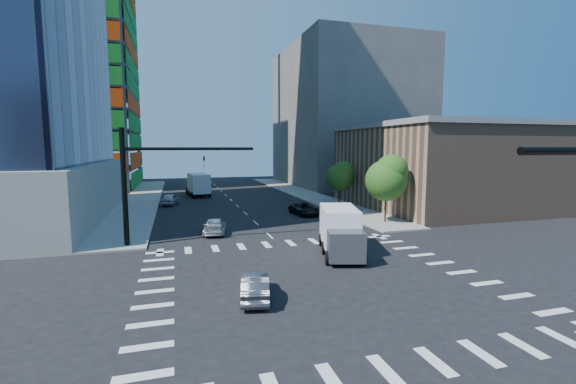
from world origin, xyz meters
name	(u,v)px	position (x,y,z in m)	size (l,w,h in m)	color
ground	(319,281)	(0.00, 0.00, 0.00)	(160.00, 160.00, 0.00)	black
road_markings	(319,281)	(0.00, 0.00, 0.01)	(20.00, 20.00, 0.01)	silver
sidewalk_ne	(303,193)	(12.50, 40.00, 0.07)	(5.00, 60.00, 0.15)	gray
sidewalk_nw	(142,199)	(-12.50, 40.00, 0.07)	(5.00, 60.00, 0.15)	gray
construction_building	(60,55)	(-27.41, 61.93, 24.61)	(25.16, 34.50, 70.60)	slate
commercial_building	(440,166)	(25.00, 22.00, 5.31)	(20.50, 22.50, 10.60)	#8C6A51
bg_building_ne	(346,117)	(27.00, 55.00, 14.00)	(24.00, 30.00, 28.00)	#5C5853
signal_mast_nw	(145,176)	(-10.00, 11.50, 5.49)	(10.20, 0.40, 9.00)	black
tree_south	(388,177)	(12.63, 13.90, 4.69)	(4.16, 4.16, 6.82)	#382316
tree_north	(341,176)	(12.93, 25.90, 3.99)	(3.54, 3.52, 5.78)	#382316
car_nb_far	(304,209)	(6.25, 21.08, 0.67)	(2.22, 4.81, 1.34)	black
car_sb_near	(215,226)	(-4.51, 14.31, 0.67)	(1.89, 4.65, 1.35)	silver
car_sb_mid	(170,199)	(-8.50, 33.42, 0.75)	(1.78, 4.42, 1.51)	#B1B2B9
car_sb_cross	(255,286)	(-4.02, -1.45, 0.64)	(1.37, 3.91, 1.29)	#57585D
box_truck_near	(341,235)	(3.46, 4.69, 1.45)	(4.30, 6.73, 3.27)	black
box_truck_far	(198,186)	(-4.38, 42.41, 1.57)	(3.68, 7.08, 3.56)	black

